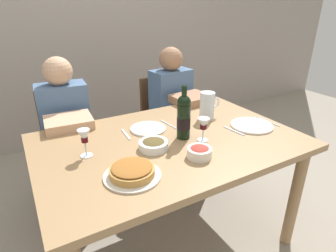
% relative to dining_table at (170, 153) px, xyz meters
% --- Properties ---
extents(ground_plane, '(8.00, 8.00, 0.00)m').
position_rel_dining_table_xyz_m(ground_plane, '(0.00, 0.00, -0.67)').
color(ground_plane, gray).
extents(back_wall, '(8.00, 0.10, 2.80)m').
position_rel_dining_table_xyz_m(back_wall, '(0.00, 1.90, 0.73)').
color(back_wall, '#A3998E').
rests_on(back_wall, ground).
extents(dining_table, '(1.50, 1.00, 0.76)m').
position_rel_dining_table_xyz_m(dining_table, '(0.00, 0.00, 0.00)').
color(dining_table, '#9E7A51').
rests_on(dining_table, ground).
extents(wine_bottle, '(0.08, 0.08, 0.32)m').
position_rel_dining_table_xyz_m(wine_bottle, '(0.08, -0.02, 0.22)').
color(wine_bottle, black).
rests_on(wine_bottle, dining_table).
extents(water_pitcher, '(0.15, 0.10, 0.19)m').
position_rel_dining_table_xyz_m(water_pitcher, '(0.38, 0.15, 0.17)').
color(water_pitcher, silver).
rests_on(water_pitcher, dining_table).
extents(baked_tart, '(0.27, 0.27, 0.06)m').
position_rel_dining_table_xyz_m(baked_tart, '(-0.34, -0.25, 0.12)').
color(baked_tart, silver).
rests_on(baked_tart, dining_table).
extents(salad_bowl, '(0.13, 0.13, 0.06)m').
position_rel_dining_table_xyz_m(salad_bowl, '(0.03, -0.25, 0.12)').
color(salad_bowl, white).
rests_on(salad_bowl, dining_table).
extents(olive_bowl, '(0.16, 0.16, 0.05)m').
position_rel_dining_table_xyz_m(olive_bowl, '(-0.13, -0.06, 0.12)').
color(olive_bowl, silver).
rests_on(olive_bowl, dining_table).
extents(wine_glass_left_diner, '(0.06, 0.06, 0.15)m').
position_rel_dining_table_xyz_m(wine_glass_left_diner, '(-0.47, 0.05, 0.20)').
color(wine_glass_left_diner, silver).
rests_on(wine_glass_left_diner, dining_table).
extents(wine_glass_right_diner, '(0.07, 0.07, 0.14)m').
position_rel_dining_table_xyz_m(wine_glass_right_diner, '(0.16, -0.11, 0.19)').
color(wine_glass_right_diner, silver).
rests_on(wine_glass_right_diner, dining_table).
extents(dinner_plate_left_setting, '(0.27, 0.27, 0.01)m').
position_rel_dining_table_xyz_m(dinner_plate_left_setting, '(0.55, -0.10, 0.10)').
color(dinner_plate_left_setting, white).
rests_on(dinner_plate_left_setting, dining_table).
extents(dinner_plate_right_setting, '(0.22, 0.22, 0.01)m').
position_rel_dining_table_xyz_m(dinner_plate_right_setting, '(-0.05, 0.18, 0.10)').
color(dinner_plate_right_setting, white).
rests_on(dinner_plate_right_setting, dining_table).
extents(fork_left_setting, '(0.04, 0.16, 0.00)m').
position_rel_dining_table_xyz_m(fork_left_setting, '(0.40, -0.10, 0.09)').
color(fork_left_setting, silver).
rests_on(fork_left_setting, dining_table).
extents(knife_left_setting, '(0.02, 0.18, 0.00)m').
position_rel_dining_table_xyz_m(knife_left_setting, '(0.70, -0.10, 0.09)').
color(knife_left_setting, silver).
rests_on(knife_left_setting, dining_table).
extents(knife_right_setting, '(0.03, 0.18, 0.00)m').
position_rel_dining_table_xyz_m(knife_right_setting, '(0.10, 0.18, 0.09)').
color(knife_right_setting, silver).
rests_on(knife_right_setting, dining_table).
extents(spoon_right_setting, '(0.03, 0.16, 0.00)m').
position_rel_dining_table_xyz_m(spoon_right_setting, '(-0.20, 0.18, 0.09)').
color(spoon_right_setting, silver).
rests_on(spoon_right_setting, dining_table).
extents(chair_left, '(0.43, 0.43, 0.87)m').
position_rel_dining_table_xyz_m(chair_left, '(-0.44, 0.88, -0.17)').
color(chair_left, brown).
rests_on(chair_left, ground).
extents(diner_left, '(0.36, 0.52, 1.16)m').
position_rel_dining_table_xyz_m(diner_left, '(-0.46, 0.64, -0.05)').
color(diner_left, '#4C6B93').
rests_on(diner_left, ground).
extents(chair_right, '(0.44, 0.44, 0.87)m').
position_rel_dining_table_xyz_m(chair_right, '(0.44, 0.88, -0.17)').
color(chair_right, brown).
rests_on(chair_right, ground).
extents(diner_right, '(0.37, 0.53, 1.16)m').
position_rel_dining_table_xyz_m(diner_right, '(0.46, 0.65, -0.05)').
color(diner_right, '#4C6B93').
rests_on(diner_right, ground).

